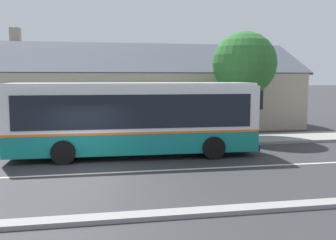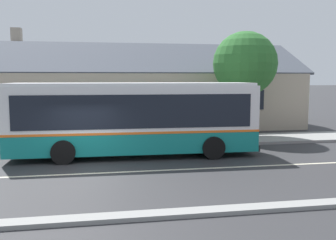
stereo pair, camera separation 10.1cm
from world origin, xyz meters
The scene contains 8 objects.
ground_plane centered at (0.00, 0.00, 0.00)m, with size 300.00×300.00×0.00m, color #2D2D30.
sidewalk_far centered at (0.00, 6.00, 0.07)m, with size 60.00×3.00×0.15m, color gray.
curb_near centered at (0.00, -4.75, 0.06)m, with size 60.00×0.50×0.12m, color gray.
lane_divider_stripe centered at (0.00, 0.00, 0.00)m, with size 60.00×0.16×0.01m, color beige.
community_building centered at (1.84, 14.37, 2.04)m, with size 26.22×10.06×7.13m.
transit_bus centered at (2.21, 2.90, 1.77)m, with size 11.01×2.95×3.31m.
street_tree_primary centered at (9.05, 7.03, 4.25)m, with size 3.75×3.75×6.24m.
bus_stop_sign centered at (8.88, 4.99, 1.64)m, with size 0.36×0.07×2.40m.
Camera 2 is at (0.74, -13.85, 3.53)m, focal length 40.00 mm.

